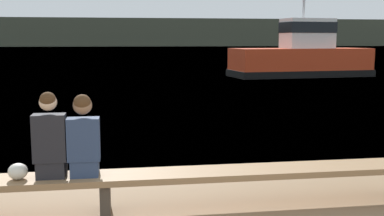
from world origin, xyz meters
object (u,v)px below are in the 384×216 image
object	(u,v)px
bench_main	(105,181)
person_left	(50,140)
shopping_bag	(18,171)
tugboat_red	(301,58)
person_right	(84,139)

from	to	relation	value
bench_main	person_left	xyz separation A→B (m)	(-0.62, 0.00, 0.52)
shopping_bag	tugboat_red	xyz separation A→B (m)	(11.42, 20.23, 0.46)
person_left	person_right	size ratio (longest dim) A/B	1.03
tugboat_red	person_right	bearing A→B (deg)	146.10
bench_main	tugboat_red	world-z (taller)	tugboat_red
person_left	shopping_bag	bearing A→B (deg)	-175.96
bench_main	person_left	world-z (taller)	person_left
shopping_bag	person_right	bearing A→B (deg)	1.95
person_right	shopping_bag	bearing A→B (deg)	-178.05
person_left	shopping_bag	world-z (taller)	person_left
bench_main	shopping_bag	distance (m)	1.00
bench_main	person_left	size ratio (longest dim) A/B	8.30
shopping_bag	tugboat_red	bearing A→B (deg)	60.56
tugboat_red	person_left	bearing A→B (deg)	145.26
person_right	shopping_bag	size ratio (longest dim) A/B	4.21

